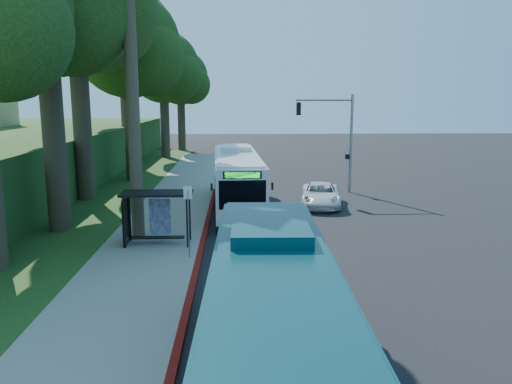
{
  "coord_description": "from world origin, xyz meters",
  "views": [
    {
      "loc": [
        -3.35,
        -25.35,
        6.76
      ],
      "look_at": [
        -2.34,
        1.0,
        1.77
      ],
      "focal_mm": 35.0,
      "sensor_mm": 36.0,
      "label": 1
    }
  ],
  "objects_px": {
    "white_bus": "(237,179)",
    "pickup": "(321,195)",
    "teal_bus": "(274,333)",
    "bus_shelter": "(152,208)"
  },
  "relations": [
    {
      "from": "bus_shelter",
      "to": "teal_bus",
      "type": "bearing_deg",
      "value": -69.76
    },
    {
      "from": "white_bus",
      "to": "pickup",
      "type": "xyz_separation_m",
      "value": [
        5.31,
        0.51,
        -1.1
      ]
    },
    {
      "from": "white_bus",
      "to": "pickup",
      "type": "relative_size",
      "value": 2.45
    },
    {
      "from": "bus_shelter",
      "to": "white_bus",
      "type": "xyz_separation_m",
      "value": [
        3.89,
        7.83,
        0.01
      ]
    },
    {
      "from": "white_bus",
      "to": "teal_bus",
      "type": "relative_size",
      "value": 1.0
    },
    {
      "from": "white_bus",
      "to": "teal_bus",
      "type": "distance_m",
      "value": 20.49
    },
    {
      "from": "bus_shelter",
      "to": "teal_bus",
      "type": "xyz_separation_m",
      "value": [
        4.66,
        -12.64,
        0.02
      ]
    },
    {
      "from": "white_bus",
      "to": "teal_bus",
      "type": "bearing_deg",
      "value": -90.29
    },
    {
      "from": "bus_shelter",
      "to": "pickup",
      "type": "relative_size",
      "value": 0.62
    },
    {
      "from": "bus_shelter",
      "to": "teal_bus",
      "type": "distance_m",
      "value": 13.47
    }
  ]
}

